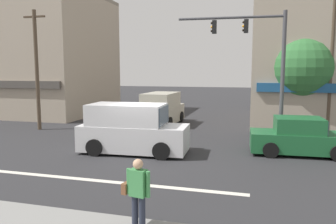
% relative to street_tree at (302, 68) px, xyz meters
% --- Properties ---
extents(ground_plane, '(120.00, 120.00, 0.00)m').
position_rel_street_tree_xyz_m(ground_plane, '(-7.03, -7.60, -3.70)').
color(ground_plane, '#2B2B2D').
extents(lane_marking_stripe, '(9.00, 0.24, 0.01)m').
position_rel_street_tree_xyz_m(lane_marking_stripe, '(-7.03, -11.10, -3.69)').
color(lane_marking_stripe, silver).
rests_on(lane_marking_stripe, ground).
extents(building_left_block, '(10.12, 9.36, 9.61)m').
position_rel_street_tree_xyz_m(building_left_block, '(-19.86, 3.44, 1.11)').
color(building_left_block, tan).
rests_on(building_left_block, ground).
extents(street_tree, '(3.60, 3.60, 5.51)m').
position_rel_street_tree_xyz_m(street_tree, '(0.00, 0.00, 0.00)').
color(street_tree, '#4C3823').
rests_on(street_tree, ground).
extents(utility_pole_near_left, '(1.40, 0.22, 7.05)m').
position_rel_street_tree_xyz_m(utility_pole_near_left, '(-15.09, -3.54, -0.03)').
color(utility_pole_near_left, brown).
rests_on(utility_pole_near_left, ground).
extents(utility_pole_far_right, '(1.40, 0.22, 8.83)m').
position_rel_street_tree_xyz_m(utility_pole_far_right, '(1.37, -0.83, 0.87)').
color(utility_pole_far_right, brown).
rests_on(utility_pole_far_right, ground).
extents(traffic_light_mast, '(4.88, 0.44, 6.20)m').
position_rel_street_tree_xyz_m(traffic_light_mast, '(-2.31, -4.60, 0.48)').
color(traffic_light_mast, '#47474C').
rests_on(traffic_light_mast, ground).
extents(van_approaching_near, '(4.70, 2.24, 2.11)m').
position_rel_street_tree_xyz_m(van_approaching_near, '(-7.60, -7.34, -2.69)').
color(van_approaching_near, silver).
rests_on(van_approaching_near, ground).
extents(van_crossing_center, '(2.13, 4.65, 2.11)m').
position_rel_street_tree_xyz_m(van_crossing_center, '(-8.45, 0.20, -2.69)').
color(van_crossing_center, '#B7B29E').
rests_on(van_crossing_center, ground).
extents(sedan_crossing_leftbound, '(4.19, 2.05, 1.58)m').
position_rel_street_tree_xyz_m(sedan_crossing_leftbound, '(-0.62, -5.78, -2.99)').
color(sedan_crossing_leftbound, '#1E6033').
rests_on(sedan_crossing_leftbound, ground).
extents(pedestrian_foreground_with_bag, '(0.67, 0.39, 1.67)m').
position_rel_street_tree_xyz_m(pedestrian_foreground_with_bag, '(-4.83, -14.02, -2.75)').
color(pedestrian_foreground_with_bag, '#232838').
rests_on(pedestrian_foreground_with_bag, ground).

